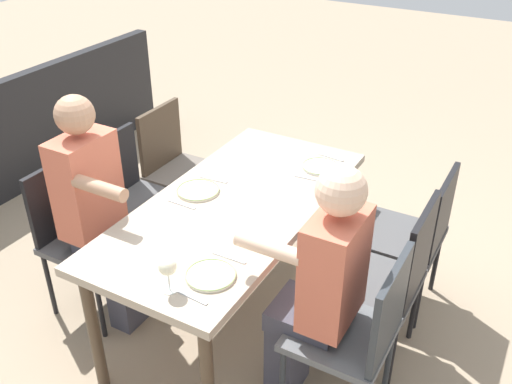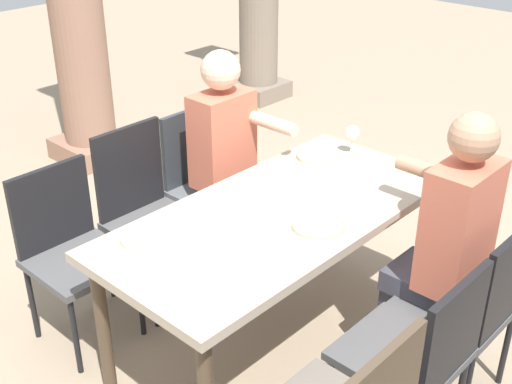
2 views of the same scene
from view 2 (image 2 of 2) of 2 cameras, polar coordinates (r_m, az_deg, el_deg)
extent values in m
plane|color=gray|center=(3.43, 1.78, -12.92)|extent=(16.00, 16.00, 0.00)
cube|color=tan|center=(3.00, 1.99, -1.98)|extent=(1.70, 0.81, 0.04)
cylinder|color=#473828|center=(3.00, -12.95, -11.60)|extent=(0.06, 0.06, 0.73)
cylinder|color=#473828|center=(3.89, 5.79, -1.18)|extent=(0.06, 0.06, 0.73)
cylinder|color=#473828|center=(3.59, 14.00, -4.56)|extent=(0.06, 0.06, 0.73)
cube|color=#4F4F50|center=(3.33, -14.81, -5.84)|extent=(0.44, 0.44, 0.04)
cube|color=black|center=(3.37, -17.13, -1.37)|extent=(0.42, 0.03, 0.44)
cylinder|color=black|center=(3.25, -15.24, -11.86)|extent=(0.03, 0.03, 0.43)
cylinder|color=black|center=(3.41, -9.88, -9.10)|extent=(0.03, 0.03, 0.43)
cylinder|color=black|center=(3.52, -18.67, -8.94)|extent=(0.03, 0.03, 0.43)
cylinder|color=black|center=(3.67, -13.57, -6.55)|extent=(0.03, 0.03, 0.43)
cube|color=#4F4F50|center=(3.55, -8.52, -2.84)|extent=(0.44, 0.44, 0.04)
cube|color=black|center=(3.57, -10.83, 1.75)|extent=(0.42, 0.03, 0.50)
cylinder|color=black|center=(3.45, -8.69, -8.45)|extent=(0.03, 0.03, 0.43)
cylinder|color=black|center=(3.65, -4.05, -5.94)|extent=(0.03, 0.03, 0.43)
cylinder|color=black|center=(3.71, -12.42, -5.98)|extent=(0.03, 0.03, 0.43)
cylinder|color=black|center=(3.89, -7.90, -3.79)|extent=(0.03, 0.03, 0.43)
cube|color=#4F4F50|center=(2.73, 12.27, -13.40)|extent=(0.44, 0.44, 0.04)
cube|color=black|center=(2.53, 16.66, -11.54)|extent=(0.42, 0.03, 0.43)
cylinder|color=black|center=(3.08, 10.67, -13.54)|extent=(0.03, 0.03, 0.45)
cube|color=#5B5E61|center=(3.78, -3.38, -0.05)|extent=(0.44, 0.44, 0.04)
cube|color=#2D3338|center=(3.82, -5.56, 3.89)|extent=(0.42, 0.03, 0.45)
cylinder|color=#2D3338|center=(3.68, -3.35, -5.39)|extent=(0.03, 0.03, 0.46)
cylinder|color=#2D3338|center=(3.91, 0.67, -3.18)|extent=(0.03, 0.03, 0.46)
cylinder|color=#2D3338|center=(3.92, -7.22, -3.29)|extent=(0.03, 0.03, 0.46)
cylinder|color=#2D3338|center=(4.14, -3.22, -1.33)|extent=(0.03, 0.03, 0.46)
cube|color=#4F4F50|center=(3.06, 16.69, -9.31)|extent=(0.44, 0.44, 0.04)
cube|color=black|center=(2.87, 20.81, -7.19)|extent=(0.42, 0.03, 0.45)
cylinder|color=black|center=(3.40, 14.83, -9.79)|extent=(0.03, 0.03, 0.43)
cylinder|color=black|center=(3.13, 11.31, -13.05)|extent=(0.03, 0.03, 0.43)
cylinder|color=black|center=(3.29, 20.68, -12.25)|extent=(0.03, 0.03, 0.43)
cube|color=#3F3F4C|center=(3.27, 12.44, -10.84)|extent=(0.24, 0.14, 0.46)
cube|color=#3F3F4C|center=(3.07, 14.39, -7.39)|extent=(0.28, 0.32, 0.10)
cube|color=#CC664C|center=(2.86, 17.04, -2.81)|extent=(0.34, 0.20, 0.55)
sphere|color=tan|center=(2.69, 18.20, 4.49)|extent=(0.20, 0.20, 0.20)
cylinder|color=tan|center=(3.01, 14.59, 1.73)|extent=(0.07, 0.30, 0.07)
cube|color=#3F3F4C|center=(3.75, -0.55, -4.59)|extent=(0.24, 0.14, 0.46)
cube|color=#3F3F4C|center=(3.66, -1.59, -0.37)|extent=(0.28, 0.32, 0.10)
cube|color=#CC664C|center=(3.60, -2.91, 4.56)|extent=(0.34, 0.20, 0.52)
sphere|color=beige|center=(3.47, -3.06, 10.41)|extent=(0.21, 0.21, 0.21)
cylinder|color=beige|center=(3.49, 1.47, 5.90)|extent=(0.07, 0.30, 0.07)
cube|color=#936B56|center=(5.48, -13.84, 3.74)|extent=(0.51, 0.51, 0.16)
cube|color=gray|center=(6.66, 0.22, 8.83)|extent=(0.48, 0.48, 0.16)
cylinder|color=white|center=(2.80, -9.42, -4.04)|extent=(0.21, 0.21, 0.01)
torus|color=#A4C786|center=(2.80, -9.43, -3.92)|extent=(0.21, 0.21, 0.01)
cube|color=silver|center=(2.73, -11.87, -5.27)|extent=(0.04, 0.17, 0.01)
cube|color=silver|center=(2.88, -7.08, -2.96)|extent=(0.03, 0.17, 0.01)
cylinder|color=silver|center=(2.86, 5.41, -2.99)|extent=(0.23, 0.23, 0.01)
torus|color=#A0BE77|center=(2.86, 5.42, -2.87)|extent=(0.23, 0.23, 0.01)
cube|color=silver|center=(2.76, 3.48, -4.22)|extent=(0.03, 0.17, 0.01)
cube|color=silver|center=(2.97, 7.20, -1.95)|extent=(0.02, 0.17, 0.01)
cylinder|color=silver|center=(3.50, 5.33, 3.03)|extent=(0.22, 0.22, 0.01)
torus|color=#A0BE77|center=(3.50, 5.33, 3.14)|extent=(0.22, 0.22, 0.01)
cylinder|color=white|center=(3.57, 8.14, 3.27)|extent=(0.06, 0.06, 0.00)
cylinder|color=white|center=(3.55, 8.19, 3.92)|extent=(0.01, 0.01, 0.08)
sphere|color=#F2EFCC|center=(3.52, 8.27, 5.07)|extent=(0.08, 0.08, 0.08)
cube|color=silver|center=(3.40, 3.76, 2.22)|extent=(0.02, 0.17, 0.01)
cube|color=silver|center=(3.62, 6.80, 3.71)|extent=(0.03, 0.17, 0.01)
camera|label=1|loc=(5.12, 7.55, 28.56)|focal=40.14mm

